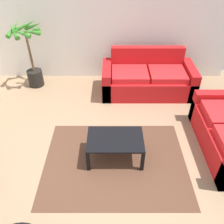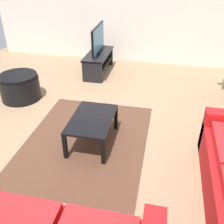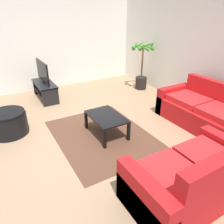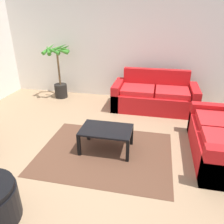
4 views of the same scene
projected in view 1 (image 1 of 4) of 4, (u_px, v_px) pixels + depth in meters
The scene contains 6 objects.
ground_plane at pixel (91, 174), 3.53m from camera, with size 6.60×6.60×0.00m, color #937556.
wall_back at pixel (97, 20), 5.07m from camera, with size 6.00×0.06×2.70m, color silver.
couch_main at pixel (147, 79), 5.15m from camera, with size 1.95×0.90×0.90m.
coffee_table at pixel (115, 141), 3.58m from camera, with size 0.85×0.56×0.41m.
area_rug at pixel (115, 161), 3.72m from camera, with size 2.20×1.70×0.01m, color #513323.
potted_palm at pixel (31, 58), 5.14m from camera, with size 0.71×0.71×1.44m.
Camera 1 is at (0.32, -2.22, 2.90)m, focal length 37.92 mm.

